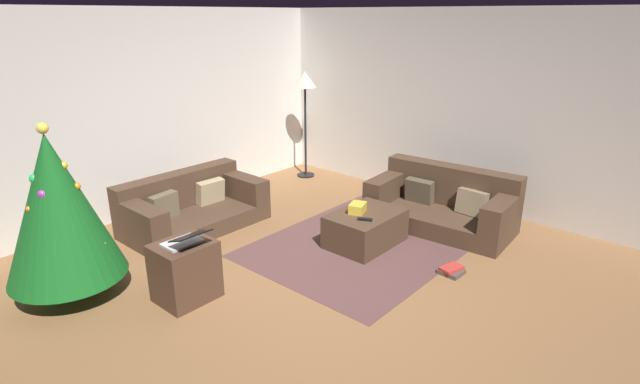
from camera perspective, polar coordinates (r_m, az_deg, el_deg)
The scene contains 14 objects.
ground_plane at distance 4.89m, azimuth -0.30°, elevation -11.33°, with size 6.40×6.40×0.00m, color brown.
rear_partition at distance 6.80m, azimuth -20.79°, elevation 8.10°, with size 6.40×0.12×2.60m, color silver.
corner_partition at distance 6.97m, azimuth 17.22°, elevation 8.75°, with size 0.12×6.40×2.60m, color silver.
couch_left at distance 6.42m, azimuth -14.55°, elevation -1.63°, with size 1.71×0.91×0.65m.
couch_right at distance 6.41m, azimuth 13.88°, elevation -1.37°, with size 0.99×1.78×0.72m.
ottoman at distance 5.78m, azimuth 5.20°, elevation -4.15°, with size 0.87×0.62×0.38m, color #473323.
gift_box at distance 5.69m, azimuth 4.29°, elevation -1.82°, with size 0.21×0.16×0.11m, color gold.
tv_remote at distance 5.50m, azimuth 5.13°, elevation -3.11°, with size 0.05×0.16×0.02m, color black.
christmas_tree at distance 5.03m, azimuth -27.72°, elevation -1.57°, with size 1.04×1.04×1.65m.
side_table at distance 4.82m, azimuth -15.09°, elevation -8.70°, with size 0.52×0.44×0.56m, color #4C3323.
laptop at distance 4.63m, azimuth -15.07°, elevation -5.29°, with size 0.34×0.38×0.17m.
book_stack at distance 5.36m, azimuth 14.73°, elevation -8.63°, with size 0.27×0.23×0.07m.
corner_lamp at distance 7.92m, azimuth -1.72°, elevation 11.77°, with size 0.36×0.36×1.68m.
area_rug at distance 5.86m, azimuth 5.14°, elevation -5.84°, with size 2.60×2.00×0.01m, color brown.
Camera 1 is at (-3.14, -2.77, 2.52)m, focal length 28.12 mm.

